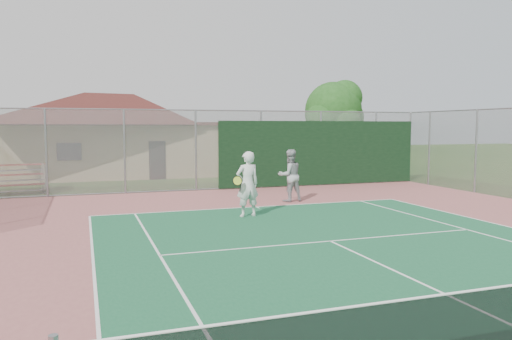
{
  "coord_description": "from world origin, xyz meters",
  "views": [
    {
      "loc": [
        -5.61,
        -4.25,
        2.8
      ],
      "look_at": [
        -0.53,
        10.38,
        1.44
      ],
      "focal_mm": 35.0,
      "sensor_mm": 36.0,
      "label": 1
    }
  ],
  "objects": [
    {
      "name": "back_fence",
      "position": [
        2.11,
        16.98,
        1.67
      ],
      "size": [
        20.08,
        0.11,
        3.53
      ],
      "color": "gray",
      "rests_on": "ground"
    },
    {
      "name": "side_fence_right",
      "position": [
        10.0,
        12.5,
        1.75
      ],
      "size": [
        0.08,
        9.0,
        3.5
      ],
      "color": "gray",
      "rests_on": "ground"
    },
    {
      "name": "clubhouse",
      "position": [
        -3.87,
        26.11,
        2.79
      ],
      "size": [
        12.83,
        8.63,
        5.5
      ],
      "rotation": [
        0.0,
        0.0,
        -0.01
      ],
      "color": "tan",
      "rests_on": "ground"
    },
    {
      "name": "bleachers",
      "position": [
        -8.76,
        18.8,
        0.63
      ],
      "size": [
        3.38,
        2.23,
        1.19
      ],
      "rotation": [
        0.0,
        0.0,
        0.15
      ],
      "color": "maroon",
      "rests_on": "ground"
    },
    {
      "name": "tree",
      "position": [
        8.51,
        22.25,
        3.63
      ],
      "size": [
        3.96,
        3.75,
        5.53
      ],
      "color": "#3A2815",
      "rests_on": "ground"
    },
    {
      "name": "player_white_front",
      "position": [
        -0.87,
        10.23,
        1.01
      ],
      "size": [
        0.97,
        0.68,
        2.02
      ],
      "rotation": [
        0.0,
        0.0,
        3.23
      ],
      "color": "silver",
      "rests_on": "ground"
    },
    {
      "name": "player_grey_back",
      "position": [
        1.6,
        12.71,
        0.97
      ],
      "size": [
        1.0,
        0.81,
        1.93
      ],
      "rotation": [
        0.0,
        0.0,
        3.22
      ],
      "color": "#A2A5A7",
      "rests_on": "ground"
    }
  ]
}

